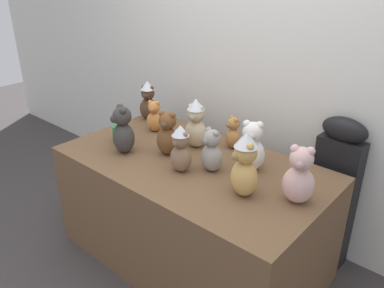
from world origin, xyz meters
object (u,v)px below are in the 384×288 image
(teddy_bear_mocha, at_px, (181,149))
(teddy_bear_honey, at_px, (245,165))
(display_table, at_px, (192,212))
(teddy_bear_ash, at_px, (212,151))
(party_cup_green, at_px, (118,134))
(teddy_bear_chestnut, at_px, (168,135))
(teddy_bear_charcoal, at_px, (123,131))
(teddy_bear_snow, at_px, (251,147))
(teddy_bear_caramel, at_px, (233,133))
(teddy_bear_blush, at_px, (299,177))
(teddy_bear_ginger, at_px, (154,117))
(teddy_bear_cocoa, at_px, (148,101))
(instrument_case, at_px, (334,192))
(teddy_bear_sand, at_px, (196,124))

(teddy_bear_mocha, xyz_separation_m, teddy_bear_honey, (0.42, 0.03, 0.03))
(teddy_bear_mocha, bearing_deg, display_table, 96.98)
(teddy_bear_ash, xyz_separation_m, party_cup_green, (-0.73, -0.10, -0.07))
(teddy_bear_chestnut, bearing_deg, display_table, -11.67)
(teddy_bear_charcoal, xyz_separation_m, teddy_bear_chestnut, (0.23, 0.16, -0.01))
(teddy_bear_snow, distance_m, teddy_bear_honey, 0.28)
(teddy_bear_caramel, bearing_deg, display_table, -73.78)
(teddy_bear_blush, bearing_deg, teddy_bear_honey, -173.78)
(teddy_bear_ginger, bearing_deg, teddy_bear_mocha, -52.62)
(teddy_bear_ash, xyz_separation_m, teddy_bear_cocoa, (-0.88, 0.32, 0.03))
(teddy_bear_caramel, height_order, teddy_bear_ginger, teddy_bear_ginger)
(instrument_case, xyz_separation_m, teddy_bear_cocoa, (-1.40, -0.28, 0.37))
(teddy_bear_ash, distance_m, teddy_bear_cocoa, 0.93)
(teddy_bear_snow, xyz_separation_m, teddy_bear_chestnut, (-0.51, -0.17, -0.01))
(party_cup_green, bearing_deg, teddy_bear_sand, 32.48)
(teddy_bear_blush, relative_size, teddy_bear_snow, 1.02)
(teddy_bear_sand, bearing_deg, teddy_bear_mocha, -77.81)
(teddy_bear_snow, bearing_deg, instrument_case, 25.84)
(teddy_bear_charcoal, distance_m, party_cup_green, 0.20)
(teddy_bear_snow, bearing_deg, teddy_bear_ginger, 153.02)
(teddy_bear_sand, xyz_separation_m, teddy_bear_cocoa, (-0.59, 0.13, -0.01))
(teddy_bear_sand, height_order, teddy_bear_chestnut, teddy_bear_sand)
(teddy_bear_honey, bearing_deg, teddy_bear_chestnut, -157.65)
(instrument_case, distance_m, teddy_bear_cocoa, 1.48)
(teddy_bear_blush, bearing_deg, display_table, 161.62)
(teddy_bear_cocoa, height_order, teddy_bear_honey, teddy_bear_honey)
(teddy_bear_sand, relative_size, teddy_bear_ash, 1.26)
(teddy_bear_snow, bearing_deg, teddy_bear_honey, -88.89)
(teddy_bear_snow, distance_m, teddy_bear_chestnut, 0.54)
(teddy_bear_cocoa, bearing_deg, party_cup_green, -89.89)
(teddy_bear_caramel, xyz_separation_m, teddy_bear_mocha, (-0.04, -0.46, 0.04))
(teddy_bear_mocha, height_order, teddy_bear_ginger, teddy_bear_mocha)
(teddy_bear_caramel, relative_size, teddy_bear_cocoa, 0.71)
(party_cup_green, bearing_deg, teddy_bear_snow, 15.95)
(teddy_bear_ginger, bearing_deg, teddy_bear_chestnut, -54.09)
(teddy_bear_mocha, distance_m, teddy_bear_cocoa, 0.87)
(teddy_bear_caramel, bearing_deg, teddy_bear_charcoal, -105.78)
(teddy_bear_chestnut, xyz_separation_m, teddy_bear_ginger, (-0.33, 0.20, -0.03))
(teddy_bear_sand, height_order, party_cup_green, teddy_bear_sand)
(instrument_case, bearing_deg, teddy_bear_sand, -149.96)
(teddy_bear_snow, distance_m, teddy_bear_charcoal, 0.81)
(teddy_bear_ash, relative_size, teddy_bear_ginger, 1.14)
(teddy_bear_snow, bearing_deg, teddy_bear_ash, -161.21)
(teddy_bear_blush, xyz_separation_m, teddy_bear_ash, (-0.53, -0.03, -0.02))
(instrument_case, distance_m, teddy_bear_ash, 0.87)
(teddy_bear_charcoal, distance_m, teddy_bear_honey, 0.87)
(teddy_bear_cocoa, bearing_deg, display_table, -42.88)
(teddy_bear_snow, height_order, party_cup_green, teddy_bear_snow)
(instrument_case, distance_m, teddy_bear_snow, 0.67)
(display_table, height_order, teddy_bear_blush, teddy_bear_blush)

